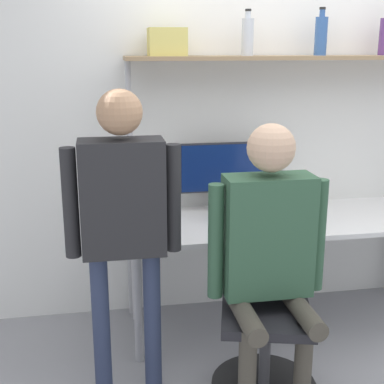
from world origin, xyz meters
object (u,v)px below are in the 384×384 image
Objects in this scene: office_chair at (265,340)px; person_standing at (123,210)px; cell_phone at (286,225)px; bottle_blue at (321,35)px; monitor at (224,172)px; laptop at (248,216)px; bottle_clear at (248,36)px; storage_box at (167,42)px; person_seated at (270,242)px.

person_standing is (-0.72, 0.09, 0.74)m from office_chair.
cell_phone is 1.22m from bottle_blue.
laptop is at bearing -76.61° from monitor.
cell_phone is 1.19m from bottle_clear.
person_standing is at bearing -112.65° from storage_box.
storage_box reaches higher than person_seated.
storage_box is at bearing -180.00° from bottle_blue.
laptop is 2.09× the size of cell_phone.
cell_phone is (0.23, -0.04, -0.06)m from laptop.
monitor is 1.07m from person_standing.
storage_box is at bearing -177.35° from monitor.
bottle_blue is at bearing 57.15° from person_seated.
person_standing reaches higher than person_seated.
person_seated reaches higher than cell_phone.
person_seated is at bearing -122.85° from bottle_blue.
bottle_blue is (0.60, 0.93, 1.00)m from person_seated.
person_standing is at bearing -148.79° from bottle_blue.
laptop reaches higher than cell_phone.
cell_phone is 0.09× the size of person_standing.
monitor is at bearing 91.32° from office_chair.
laptop is 0.24m from cell_phone.
person_standing is 7.13× the size of storage_box.
office_chair is 1.81m from storage_box.
bottle_blue is 0.98m from storage_box.
person_seated is (0.01, -0.94, -0.14)m from monitor.
office_chair is (0.02, -0.90, -0.71)m from monitor.
cell_phone is 0.16× the size of office_chair.
bottle_blue is (0.30, 0.34, 1.13)m from cell_phone.
monitor is 0.37× the size of person_standing.
cell_phone is 0.67m from person_seated.
person_seated is 4.98× the size of bottle_blue.
laptop is 0.33× the size of office_chair.
storage_box reaches higher than monitor.
monitor is 1.89× the size of laptop.
person_seated reaches higher than monitor.
person_standing reaches higher than monitor.
person_standing reaches higher than office_chair.
monitor is 0.54m from cell_phone.
bottle_clear is (0.83, 0.79, 0.83)m from person_standing.
monitor is 0.41× the size of person_seated.
storage_box is at bearing 180.00° from bottle_clear.
storage_box is (-0.98, -0.00, -0.04)m from bottle_blue.
bottle_clear is at bearing -180.00° from bottle_blue.
cell_phone is 0.51× the size of bottle_blue.
office_chair is at bearing -7.27° from person_standing.
person_standing is at bearing 169.38° from person_seated.
storage_box is (-0.45, 0.30, 1.03)m from laptop.
cell_phone is 0.10× the size of person_seated.
monitor is at bearing 178.39° from bottle_blue.
laptop is at bearing 171.42° from cell_phone.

